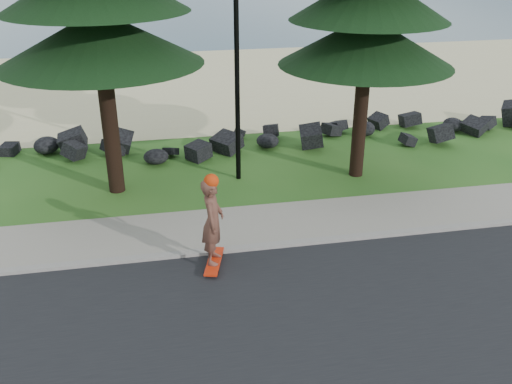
% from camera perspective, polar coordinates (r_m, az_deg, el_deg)
% --- Properties ---
extents(ground, '(160.00, 160.00, 0.00)m').
position_cam_1_polar(ground, '(14.06, 0.35, -3.78)').
color(ground, '#27591C').
rests_on(ground, ground).
extents(road, '(160.00, 7.00, 0.02)m').
position_cam_1_polar(road, '(10.45, 5.33, -15.54)').
color(road, black).
rests_on(road, ground).
extents(kerb, '(160.00, 0.20, 0.10)m').
position_cam_1_polar(kerb, '(13.27, 1.11, -5.44)').
color(kerb, gray).
rests_on(kerb, ground).
extents(sidewalk, '(160.00, 2.00, 0.08)m').
position_cam_1_polar(sidewalk, '(14.21, 0.19, -3.25)').
color(sidewalk, gray).
rests_on(sidewalk, ground).
extents(beach_sand, '(160.00, 15.00, 0.01)m').
position_cam_1_polar(beach_sand, '(27.52, -5.63, 10.77)').
color(beach_sand, beige).
rests_on(beach_sand, ground).
extents(seawall_boulders, '(60.00, 2.40, 1.10)m').
position_cam_1_polar(seawall_boulders, '(19.08, -2.93, 4.26)').
color(seawall_boulders, black).
rests_on(seawall_boulders, ground).
extents(lamp_post, '(0.25, 0.14, 8.14)m').
position_cam_1_polar(lamp_post, '(15.68, -1.97, 15.37)').
color(lamp_post, black).
rests_on(lamp_post, ground).
extents(skateboarder, '(0.64, 1.20, 2.17)m').
position_cam_1_polar(skateboarder, '(12.14, -4.35, -2.99)').
color(skateboarder, red).
rests_on(skateboarder, ground).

